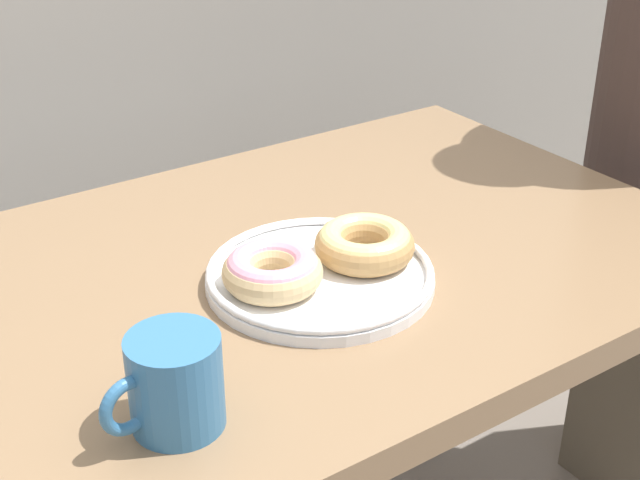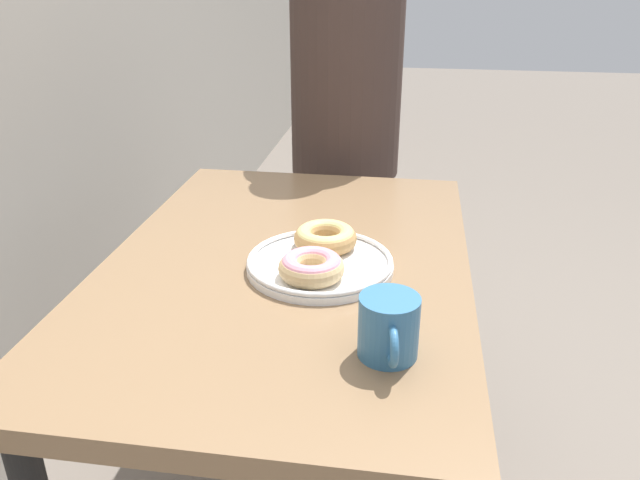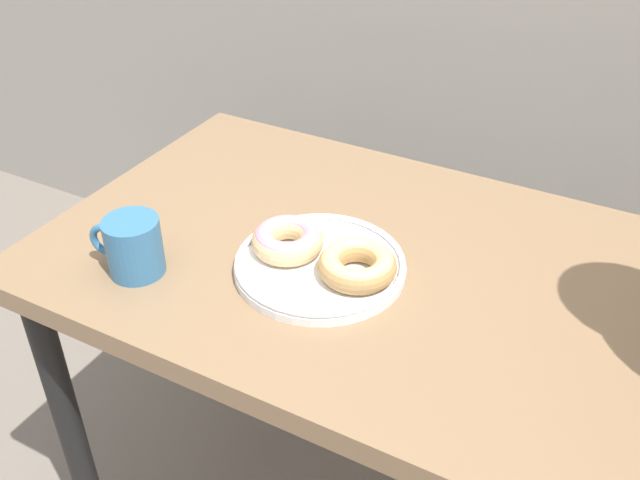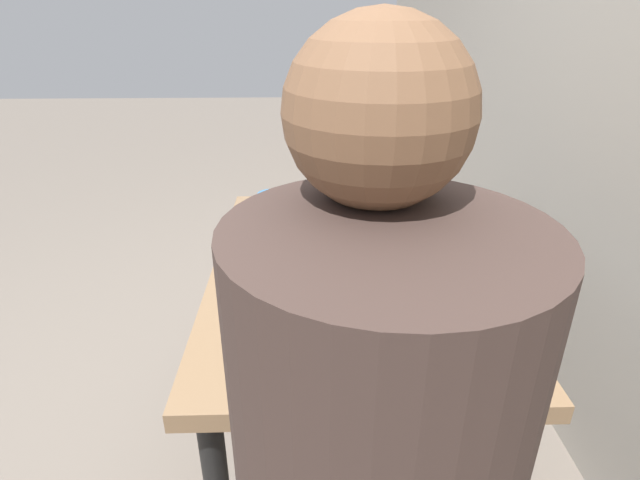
# 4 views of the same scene
# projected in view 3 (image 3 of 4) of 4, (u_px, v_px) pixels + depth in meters

# --- Properties ---
(dining_table) EXTENTS (1.04, 0.70, 0.75)m
(dining_table) POSITION_uv_depth(u_px,v_px,m) (353.00, 296.00, 1.24)
(dining_table) COLOR #846647
(dining_table) RESTS_ON ground_plane
(donut_plate) EXTENTS (0.29, 0.28, 0.06)m
(donut_plate) POSITION_uv_depth(u_px,v_px,m) (322.00, 258.00, 1.14)
(donut_plate) COLOR white
(donut_plate) RESTS_ON dining_table
(coffee_mug) EXTENTS (0.13, 0.09, 0.10)m
(coffee_mug) POSITION_uv_depth(u_px,v_px,m) (133.00, 246.00, 1.12)
(coffee_mug) COLOR teal
(coffee_mug) RESTS_ON dining_table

